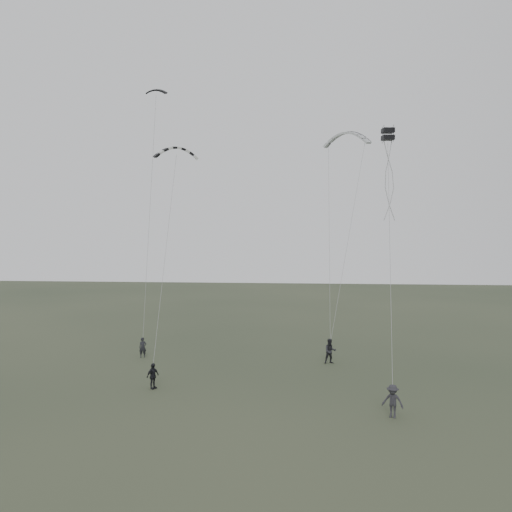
# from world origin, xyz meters

# --- Properties ---
(ground) EXTENTS (140.00, 140.00, 0.00)m
(ground) POSITION_xyz_m (0.00, 0.00, 0.00)
(ground) COLOR #2F3A28
(ground) RESTS_ON ground
(flyer_left) EXTENTS (0.64, 0.54, 1.48)m
(flyer_left) POSITION_xyz_m (-7.63, 7.43, 0.74)
(flyer_left) COLOR black
(flyer_left) RESTS_ON ground
(flyer_right) EXTENTS (0.95, 0.80, 1.74)m
(flyer_right) POSITION_xyz_m (6.08, 6.99, 0.87)
(flyer_right) COLOR black
(flyer_right) RESTS_ON ground
(flyer_center) EXTENTS (0.77, 0.94, 1.50)m
(flyer_center) POSITION_xyz_m (-4.57, -0.00, 0.75)
(flyer_center) COLOR black
(flyer_center) RESTS_ON ground
(flyer_far) EXTENTS (1.21, 0.98, 1.63)m
(flyer_far) POSITION_xyz_m (8.59, -3.44, 0.81)
(flyer_far) COLOR #28282D
(flyer_far) RESTS_ON ground
(kite_dark_small) EXTENTS (1.63, 0.71, 0.67)m
(kite_dark_small) POSITION_xyz_m (-7.17, 9.66, 20.23)
(kite_dark_small) COLOR black
(kite_dark_small) RESTS_ON flyer_left
(kite_pale_large) EXTENTS (4.00, 2.65, 1.73)m
(kite_pale_large) POSITION_xyz_m (7.61, 13.14, 17.38)
(kite_pale_large) COLOR #B7B9BC
(kite_pale_large) RESTS_ON flyer_right
(kite_striped) EXTENTS (3.07, 2.06, 1.28)m
(kite_striped) POSITION_xyz_m (-4.31, 4.72, 14.88)
(kite_striped) COLOR black
(kite_striped) RESTS_ON flyer_center
(kite_box) EXTENTS (0.78, 0.81, 0.77)m
(kite_box) POSITION_xyz_m (9.36, 3.52, 15.25)
(kite_box) COLOR black
(kite_box) RESTS_ON flyer_far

